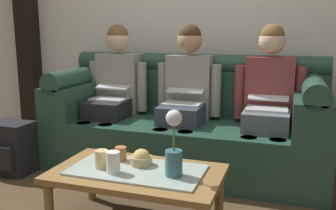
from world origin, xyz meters
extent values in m
cube|color=silver|center=(0.00, 1.70, 1.45)|extent=(6.00, 0.12, 2.90)
cube|color=black|center=(-1.89, 1.58, 1.45)|extent=(0.20, 0.20, 2.90)
cube|color=#234738|center=(0.00, 1.10, 0.21)|extent=(2.28, 0.88, 0.42)
cube|color=#234738|center=(0.00, 1.43, 0.62)|extent=(2.28, 0.22, 0.40)
cylinder|color=#234738|center=(0.00, 1.43, 0.87)|extent=(2.28, 0.18, 0.18)
cube|color=#234738|center=(-1.00, 1.10, 0.56)|extent=(0.28, 0.88, 0.28)
cylinder|color=#234738|center=(-1.00, 1.10, 0.74)|extent=(0.18, 0.88, 0.18)
cube|color=#234738|center=(1.00, 1.10, 0.56)|extent=(0.28, 0.88, 0.28)
cylinder|color=#234738|center=(1.00, 1.10, 0.74)|extent=(0.18, 0.88, 0.18)
cube|color=#232326|center=(-0.67, 1.04, 0.49)|extent=(0.34, 0.40, 0.15)
cylinder|color=#232326|center=(-0.77, 0.78, 0.21)|extent=(0.12, 0.12, 0.42)
cylinder|color=#232326|center=(-0.57, 0.78, 0.21)|extent=(0.12, 0.12, 0.42)
cube|color=gray|center=(-0.67, 1.28, 0.69)|extent=(0.38, 0.22, 0.54)
cylinder|color=gray|center=(-0.91, 1.24, 0.67)|extent=(0.09, 0.09, 0.44)
cylinder|color=gray|center=(-0.44, 1.24, 0.67)|extent=(0.09, 0.09, 0.44)
sphere|color=beige|center=(-0.67, 1.26, 1.08)|extent=(0.21, 0.21, 0.21)
sphere|color=brown|center=(-0.67, 1.26, 1.12)|extent=(0.19, 0.19, 0.19)
cube|color=silver|center=(-0.67, 1.06, 0.58)|extent=(0.31, 0.22, 0.02)
cube|color=silver|center=(-0.67, 1.20, 0.69)|extent=(0.31, 0.21, 0.07)
cube|color=black|center=(-0.67, 1.19, 0.69)|extent=(0.27, 0.18, 0.05)
cube|color=#383D4C|center=(0.00, 1.04, 0.49)|extent=(0.34, 0.40, 0.15)
cylinder|color=#383D4C|center=(-0.10, 0.78, 0.21)|extent=(0.12, 0.12, 0.42)
cylinder|color=#383D4C|center=(0.10, 0.78, 0.21)|extent=(0.12, 0.12, 0.42)
cube|color=gray|center=(0.00, 1.28, 0.69)|extent=(0.38, 0.22, 0.54)
cylinder|color=gray|center=(-0.23, 1.24, 0.67)|extent=(0.09, 0.09, 0.44)
cylinder|color=gray|center=(0.23, 1.24, 0.67)|extent=(0.09, 0.09, 0.44)
sphere|color=tan|center=(0.00, 1.26, 1.08)|extent=(0.21, 0.21, 0.21)
sphere|color=#472D19|center=(0.00, 1.26, 1.12)|extent=(0.19, 0.19, 0.19)
cube|color=silver|center=(0.00, 1.06, 0.58)|extent=(0.31, 0.22, 0.02)
cube|color=silver|center=(0.00, 1.20, 0.69)|extent=(0.31, 0.21, 0.07)
cube|color=black|center=(0.00, 1.19, 0.69)|extent=(0.27, 0.18, 0.05)
cube|color=#595B66|center=(0.67, 1.04, 0.49)|extent=(0.34, 0.40, 0.15)
cylinder|color=#595B66|center=(0.57, 0.78, 0.21)|extent=(0.12, 0.12, 0.42)
cylinder|color=#595B66|center=(0.77, 0.78, 0.21)|extent=(0.12, 0.12, 0.42)
cube|color=brown|center=(0.67, 1.28, 0.69)|extent=(0.38, 0.22, 0.54)
cylinder|color=brown|center=(0.44, 1.24, 0.67)|extent=(0.09, 0.09, 0.44)
cylinder|color=brown|center=(0.91, 1.24, 0.67)|extent=(0.09, 0.09, 0.44)
sphere|color=beige|center=(0.67, 1.26, 1.08)|extent=(0.21, 0.21, 0.21)
sphere|color=brown|center=(0.67, 1.26, 1.12)|extent=(0.19, 0.19, 0.19)
cube|color=silver|center=(0.67, 1.06, 0.58)|extent=(0.31, 0.22, 0.02)
cube|color=silver|center=(0.67, 1.22, 0.68)|extent=(0.31, 0.20, 0.11)
cube|color=black|center=(0.67, 1.21, 0.68)|extent=(0.27, 0.17, 0.09)
cube|color=olive|center=(0.00, 0.09, 0.33)|extent=(1.01, 0.58, 0.04)
cube|color=#9EB2A8|center=(0.00, 0.09, 0.36)|extent=(0.78, 0.41, 0.01)
cylinder|color=olive|center=(-0.45, -0.15, 0.16)|extent=(0.06, 0.06, 0.32)
cylinder|color=olive|center=(-0.45, 0.33, 0.16)|extent=(0.06, 0.06, 0.32)
cylinder|color=olive|center=(0.45, 0.33, 0.16)|extent=(0.06, 0.06, 0.32)
cylinder|color=#336672|center=(0.24, 0.06, 0.44)|extent=(0.10, 0.10, 0.15)
cylinder|color=#3D7538|center=(0.24, 0.06, 0.59)|extent=(0.01, 0.01, 0.16)
sphere|color=silver|center=(0.24, 0.06, 0.70)|extent=(0.09, 0.09, 0.09)
cylinder|color=tan|center=(0.00, 0.16, 0.39)|extent=(0.13, 0.13, 0.05)
sphere|color=#D8B766|center=(0.00, 0.16, 0.41)|extent=(0.11, 0.11, 0.11)
cylinder|color=#B26633|center=(-0.15, 0.19, 0.41)|extent=(0.07, 0.07, 0.09)
cylinder|color=#DBB77A|center=(-0.21, 0.04, 0.42)|extent=(0.08, 0.08, 0.11)
cylinder|color=white|center=(-0.11, -0.01, 0.43)|extent=(0.08, 0.08, 0.13)
cube|color=black|center=(-1.32, 0.57, 0.21)|extent=(0.32, 0.24, 0.43)
cube|color=black|center=(-1.32, 0.42, 0.17)|extent=(0.22, 0.05, 0.19)
camera|label=1|loc=(0.84, -1.84, 1.17)|focal=39.91mm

